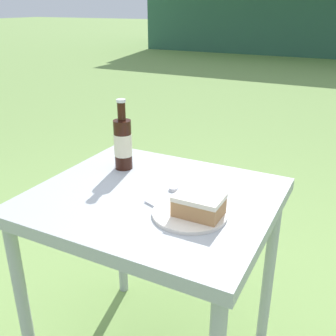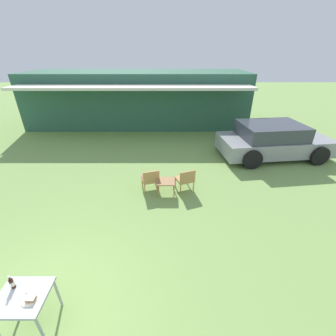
% 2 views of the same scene
% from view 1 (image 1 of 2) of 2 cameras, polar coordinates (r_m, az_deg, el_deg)
% --- Properties ---
extents(patio_table, '(0.73, 0.64, 0.70)m').
position_cam_1_polar(patio_table, '(1.25, -2.11, -7.25)').
color(patio_table, '#9EA3A8').
rests_on(patio_table, ground_plane).
extents(cake_on_plate, '(0.21, 0.21, 0.07)m').
position_cam_1_polar(cake_on_plate, '(1.08, 3.97, -5.85)').
color(cake_on_plate, silver).
rests_on(cake_on_plate, patio_table).
extents(cola_bottle_near, '(0.06, 0.06, 0.25)m').
position_cam_1_polar(cola_bottle_near, '(1.38, -6.56, 3.65)').
color(cola_bottle_near, black).
rests_on(cola_bottle_near, patio_table).
extents(fork, '(0.17, 0.07, 0.01)m').
position_cam_1_polar(fork, '(1.11, -0.37, -6.35)').
color(fork, silver).
rests_on(fork, patio_table).
extents(loose_bottle_cap, '(0.03, 0.03, 0.01)m').
position_cam_1_polar(loose_bottle_cap, '(1.23, 0.77, -3.03)').
color(loose_bottle_cap, silver).
rests_on(loose_bottle_cap, patio_table).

